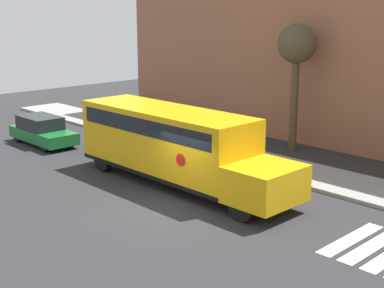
% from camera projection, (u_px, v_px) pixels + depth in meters
% --- Properties ---
extents(ground_plane, '(60.00, 60.00, 0.00)m').
position_uv_depth(ground_plane, '(175.00, 206.00, 19.29)').
color(ground_plane, '#28282B').
extents(sidewalk_strip, '(44.00, 3.00, 0.15)m').
position_uv_depth(sidewalk_strip, '(284.00, 168.00, 23.64)').
color(sidewalk_strip, gray).
rests_on(sidewalk_strip, ground).
extents(building_backdrop, '(32.00, 4.00, 11.61)m').
position_uv_depth(building_backdrop, '(368.00, 32.00, 26.62)').
color(building_backdrop, '#935B42').
rests_on(building_backdrop, ground).
extents(school_bus, '(10.37, 2.57, 3.02)m').
position_uv_depth(school_bus, '(173.00, 142.00, 21.46)').
color(school_bus, '#EAA80F').
rests_on(school_bus, ground).
extents(parked_car, '(4.34, 1.72, 1.48)m').
position_uv_depth(parked_car, '(42.00, 131.00, 28.09)').
color(parked_car, '#196B2D').
rests_on(parked_car, ground).
extents(tree_far_sidewalk, '(1.91, 1.91, 6.26)m').
position_uv_depth(tree_far_sidewalk, '(297.00, 49.00, 25.90)').
color(tree_far_sidewalk, brown).
rests_on(tree_far_sidewalk, ground).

